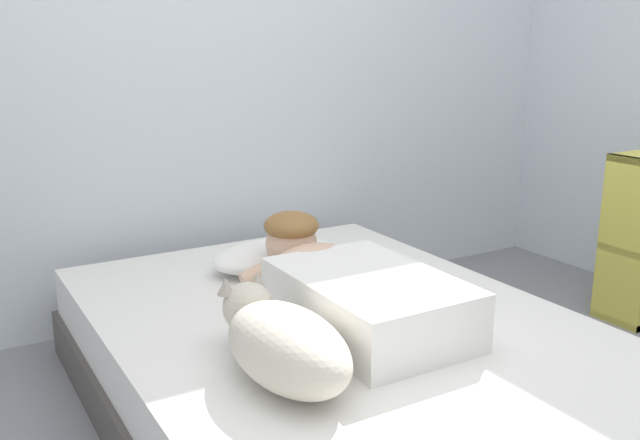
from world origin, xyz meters
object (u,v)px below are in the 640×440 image
dog (282,342)px  coffee_cup (351,267)px  bed (342,371)px  cell_phone (364,362)px  pillow (276,256)px  person_lying (344,284)px

dog → coffee_cup: dog is taller
bed → cell_phone: bearing=-110.9°
pillow → coffee_cup: (0.20, -0.23, -0.02)m
cell_phone → person_lying: bearing=66.6°
bed → person_lying: (0.03, 0.03, 0.29)m
coffee_cup → cell_phone: coffee_cup is taller
coffee_cup → pillow: bearing=132.1°
person_lying → cell_phone: bearing=-113.4°
bed → coffee_cup: bearing=53.0°
coffee_cup → dog: bearing=-135.5°
pillow → coffee_cup: pillow is taller
pillow → coffee_cup: 0.31m
bed → cell_phone: (-0.11, -0.29, 0.18)m
person_lying → dog: person_lying is taller
dog → pillow: bearing=64.0°
pillow → cell_phone: 0.87m
dog → coffee_cup: 0.85m
bed → pillow: (0.05, 0.57, 0.24)m
bed → dog: size_ratio=3.58×
person_lying → dog: size_ratio=1.60×
dog → cell_phone: bearing=-9.6°
bed → coffee_cup: (0.26, 0.34, 0.22)m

